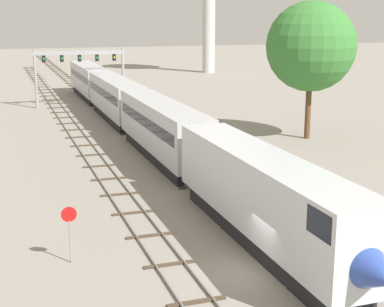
# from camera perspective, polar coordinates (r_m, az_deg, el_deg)

# --- Properties ---
(ground_plane) EXTENTS (400.00, 400.00, 0.00)m
(ground_plane) POSITION_cam_1_polar(r_m,az_deg,el_deg) (28.24, 5.96, -11.49)
(ground_plane) COLOR gray
(track_main) EXTENTS (2.60, 200.00, 0.16)m
(track_main) POSITION_cam_1_polar(r_m,az_deg,el_deg) (85.04, -9.74, 5.23)
(track_main) COLOR slate
(track_main) RESTS_ON ground
(track_near) EXTENTS (2.60, 160.00, 0.16)m
(track_near) POSITION_cam_1_polar(r_m,az_deg,el_deg) (64.74, -11.76, 2.62)
(track_near) COLOR slate
(track_near) RESTS_ON ground
(passenger_train) EXTENTS (3.04, 78.99, 4.80)m
(passenger_train) POSITION_cam_1_polar(r_m,az_deg,el_deg) (58.43, -5.65, 4.22)
(passenger_train) COLOR silver
(passenger_train) RESTS_ON ground
(signal_gantry) EXTENTS (12.10, 0.49, 7.66)m
(signal_gantry) POSITION_cam_1_polar(r_m,az_deg,el_deg) (78.94, -10.93, 8.64)
(signal_gantry) COLOR #999BA0
(signal_gantry) RESTS_ON ground
(stop_sign) EXTENTS (0.76, 0.08, 2.88)m
(stop_sign) POSITION_cam_1_polar(r_m,az_deg,el_deg) (29.02, -11.91, -7.02)
(stop_sign) COLOR gray
(stop_sign) RESTS_ON ground
(trackside_tree_left) EXTENTS (8.61, 8.61, 13.25)m
(trackside_tree_left) POSITION_cam_1_polar(r_m,az_deg,el_deg) (57.54, 11.57, 10.22)
(trackside_tree_left) COLOR brown
(trackside_tree_left) RESTS_ON ground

